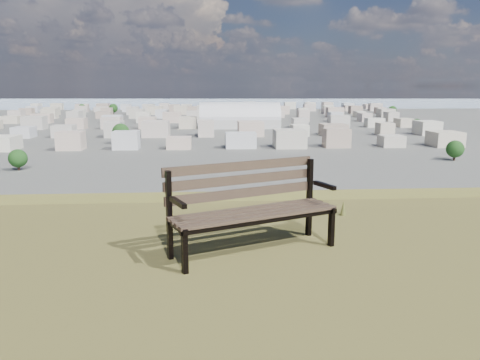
{
  "coord_description": "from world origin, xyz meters",
  "views": [
    {
      "loc": [
        0.77,
        -2.21,
        26.55
      ],
      "look_at": [
        1.19,
        3.98,
        25.3
      ],
      "focal_mm": 35.0,
      "sensor_mm": 36.0,
      "label": 1
    }
  ],
  "objects": [
    {
      "name": "arena",
      "position": [
        21.28,
        300.33,
        5.09
      ],
      "size": [
        51.55,
        22.59,
        21.59
      ],
      "rotation": [
        0.0,
        0.0,
        -0.02
      ],
      "color": "#B6B5B1",
      "rests_on": "ground"
    },
    {
      "name": "city_blocks",
      "position": [
        0.0,
        394.44,
        3.5
      ],
      "size": [
        395.0,
        361.0,
        7.0
      ],
      "color": "#BCB5A5",
      "rests_on": "ground"
    },
    {
      "name": "far_hills",
      "position": [
        -60.92,
        1402.93,
        25.47
      ],
      "size": [
        2050.0,
        340.0,
        60.0
      ],
      "color": "#8292A2",
      "rests_on": "ground"
    },
    {
      "name": "park_bench",
      "position": [
        1.16,
        2.07,
        25.47
      ],
      "size": [
        1.66,
        1.09,
        0.83
      ],
      "rotation": [
        0.0,
        0.0,
        0.4
      ],
      "color": "#483B29",
      "rests_on": "hilltop_mesa"
    },
    {
      "name": "bay_water",
      "position": [
        0.0,
        900.0,
        0.0
      ],
      "size": [
        2400.0,
        700.0,
        0.12
      ],
      "primitive_type": "cube",
      "color": "#99ABC2",
      "rests_on": "ground"
    },
    {
      "name": "city_trees",
      "position": [
        -26.39,
        319.0,
        4.83
      ],
      "size": [
        406.52,
        387.2,
        9.98
      ],
      "color": "#331F19",
      "rests_on": "ground"
    }
  ]
}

